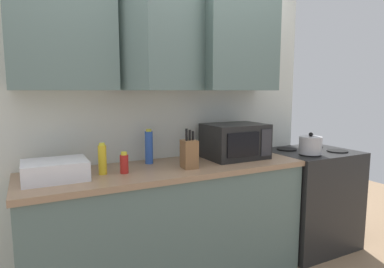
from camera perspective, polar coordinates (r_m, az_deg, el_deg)
wall_back_with_cabinets at (r=2.53m, az=-6.18°, el=10.33°), size 2.92×0.59×2.60m
counter_run at (r=2.52m, az=-3.88°, el=-15.68°), size 2.05×0.63×0.90m
stove_range at (r=3.29m, az=19.88°, el=-10.49°), size 0.76×0.64×0.91m
kettle at (r=2.95m, az=20.06°, el=-1.84°), size 0.19×0.19×0.18m
microwave at (r=2.67m, az=7.55°, el=-1.22°), size 0.48×0.37×0.28m
dish_rack at (r=2.19m, az=-22.90°, el=-5.85°), size 0.38×0.30×0.12m
knife_block at (r=2.31m, az=-0.50°, el=-3.46°), size 0.11×0.13×0.28m
bottle_blue_cleaner at (r=2.46m, az=-7.57°, el=-2.28°), size 0.06×0.06×0.26m
bottle_red_sauce at (r=2.22m, az=-11.82°, el=-5.05°), size 0.06×0.06×0.14m
bottle_yellow_mustard at (r=2.21m, az=-15.46°, el=-4.31°), size 0.05×0.05×0.21m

